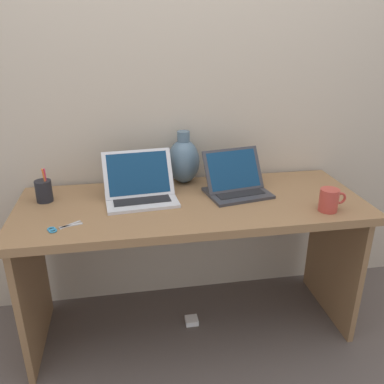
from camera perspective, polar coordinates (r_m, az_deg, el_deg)
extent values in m
plane|color=#564C47|center=(2.36, 0.00, -18.43)|extent=(6.00, 6.00, 0.00)
cube|color=#BCAD99|center=(2.17, -1.68, 13.36)|extent=(4.40, 0.04, 2.40)
cube|color=olive|center=(1.96, 0.00, -1.89)|extent=(1.69, 0.65, 0.04)
cube|color=olive|center=(2.18, -21.92, -12.37)|extent=(0.03, 0.56, 0.72)
cube|color=olive|center=(2.39, 19.64, -8.71)|extent=(0.03, 0.56, 0.72)
cube|color=silver|center=(1.97, -7.29, -1.07)|extent=(0.36, 0.28, 0.01)
cube|color=black|center=(1.96, -7.30, -0.83)|extent=(0.28, 0.18, 0.00)
cube|color=silver|center=(1.99, -7.71, 2.64)|extent=(0.35, 0.15, 0.21)
cube|color=navy|center=(1.99, -7.71, 2.64)|extent=(0.31, 0.14, 0.19)
cube|color=#333338|center=(2.04, 6.56, -0.14)|extent=(0.34, 0.29, 0.01)
cube|color=black|center=(2.04, 6.57, 0.09)|extent=(0.27, 0.18, 0.00)
cube|color=#333338|center=(2.05, 5.94, 3.18)|extent=(0.32, 0.17, 0.20)
cube|color=navy|center=(2.05, 5.94, 3.18)|extent=(0.28, 0.15, 0.18)
ellipsoid|color=slate|center=(2.15, -1.21, 4.42)|extent=(0.17, 0.17, 0.24)
cylinder|color=slate|center=(2.11, -1.24, 7.97)|extent=(0.07, 0.07, 0.06)
cylinder|color=#B23D33|center=(1.94, 19.03, -1.10)|extent=(0.09, 0.09, 0.11)
torus|color=#B23D33|center=(1.96, 20.49, -0.84)|extent=(0.06, 0.01, 0.06)
cylinder|color=black|center=(2.06, -20.49, 0.13)|extent=(0.08, 0.08, 0.11)
cylinder|color=#D83359|center=(2.04, -20.22, 1.40)|extent=(0.01, 0.02, 0.14)
cylinder|color=orange|center=(2.03, -20.33, 1.34)|extent=(0.02, 0.02, 0.14)
cube|color=#B7B7BC|center=(1.80, -17.09, -4.52)|extent=(0.09, 0.07, 0.00)
cube|color=#B7B7BC|center=(1.79, -16.99, -4.63)|extent=(0.10, 0.04, 0.00)
torus|color=#338CBF|center=(1.76, -19.33, -5.27)|extent=(0.03, 0.04, 0.01)
torus|color=#338CBF|center=(1.78, -19.53, -5.03)|extent=(0.03, 0.03, 0.01)
cube|color=white|center=(2.36, -0.16, -17.97)|extent=(0.07, 0.07, 0.03)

